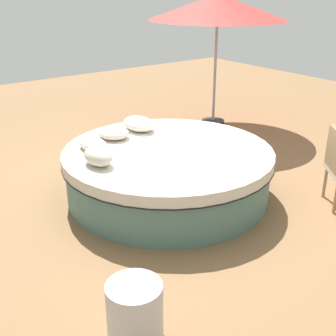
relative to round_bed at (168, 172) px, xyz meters
The scene contains 8 objects.
ground_plane 0.33m from the round_bed, ahead, with size 16.00×16.00×0.00m, color olive.
round_bed is the anchor object (origin of this frame).
throw_pillow_0 0.98m from the round_bed, ahead, with size 0.55×0.37×0.19m, color white.
throw_pillow_1 0.95m from the round_bed, 22.51° to the left, with size 0.47×0.40×0.15m, color beige.
throw_pillow_2 1.03m from the round_bed, 53.70° to the left, with size 0.51×0.29×0.16m, color white.
throw_pillow_3 1.04m from the round_bed, 84.89° to the left, with size 0.44×0.29×0.21m, color beige.
patio_umbrella 3.71m from the round_bed, 52.86° to the right, with size 2.51×2.51×2.40m.
side_table 2.53m from the round_bed, 137.25° to the left, with size 0.44×0.44×0.51m, color #B7B7BC.
Camera 1 is at (-4.16, 3.12, 2.62)m, focal length 46.91 mm.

